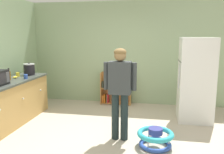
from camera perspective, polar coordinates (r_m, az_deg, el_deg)
The scene contains 15 objects.
ground_plane at distance 4.45m, azimuth 0.05°, elevation -14.23°, with size 12.00×12.00×0.00m, color #C1B39C.
back_wall at distance 6.38m, azimuth 3.80°, elevation 5.71°, with size 5.20×0.06×2.70m, color #99B188.
left_side_wall at distance 5.87m, azimuth -24.61°, elevation 4.44°, with size 0.06×2.99×2.70m, color #99B58A.
kitchen_counter at distance 5.36m, azimuth -23.28°, elevation -5.70°, with size 0.65×2.28×0.90m.
refrigerator at distance 5.36m, azimuth 19.39°, elevation -0.63°, with size 0.73×0.68×1.78m.
bookshelf at distance 6.41m, azimuth 0.56°, elevation -3.16°, with size 0.80×0.28×0.85m.
standing_person at distance 4.09m, azimuth 1.91°, elevation -2.10°, with size 0.57×0.22×1.61m.
baby_walker at distance 4.13m, azimuth 10.31°, elevation -14.03°, with size 0.60×0.60×0.32m.
crock_pot at distance 5.93m, azimuth -19.15°, elevation 1.76°, with size 0.25×0.25×0.29m.
banana_bunch at distance 5.59m, azimuth -22.02°, elevation 0.00°, with size 0.12×0.16×0.04m.
amber_bottle at distance 5.43m, azimuth -23.39°, elevation 0.40°, with size 0.07×0.07×0.25m.
blue_cup at distance 5.45m, azimuth -19.92°, elevation 0.12°, with size 0.08×0.08×0.10m, color blue.
yellow_cup at distance 5.79m, azimuth -21.58°, elevation 0.56°, with size 0.08×0.08×0.10m, color yellow.
white_cup at distance 5.59m, azimuth -24.05°, elevation 0.08°, with size 0.08×0.08×0.10m, color white.
green_cup at distance 6.24m, azimuth -19.95°, elevation 1.31°, with size 0.08×0.08×0.10m, color green.
Camera 1 is at (0.72, -3.99, 1.83)m, focal length 38.27 mm.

